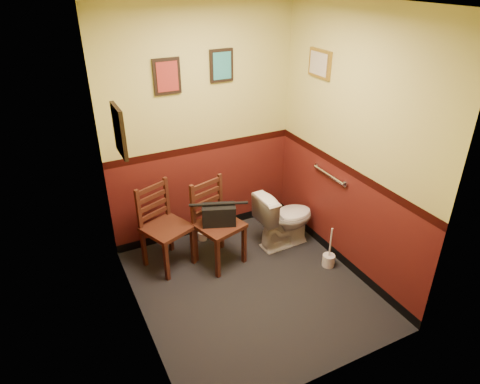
% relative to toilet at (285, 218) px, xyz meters
% --- Properties ---
extents(floor, '(2.20, 2.40, 0.00)m').
position_rel_toilet_xyz_m(floor, '(-0.72, -0.53, -0.34)').
color(floor, black).
rests_on(floor, ground).
extents(ceiling, '(2.20, 2.40, 0.00)m').
position_rel_toilet_xyz_m(ceiling, '(-0.72, -0.53, 2.36)').
color(ceiling, silver).
rests_on(ceiling, ground).
extents(wall_back, '(2.20, 0.00, 2.70)m').
position_rel_toilet_xyz_m(wall_back, '(-0.72, 0.67, 1.01)').
color(wall_back, '#521712').
rests_on(wall_back, ground).
extents(wall_front, '(2.20, 0.00, 2.70)m').
position_rel_toilet_xyz_m(wall_front, '(-0.72, -1.73, 1.01)').
color(wall_front, '#521712').
rests_on(wall_front, ground).
extents(wall_left, '(0.00, 2.40, 2.70)m').
position_rel_toilet_xyz_m(wall_left, '(-1.82, -0.53, 1.01)').
color(wall_left, '#521712').
rests_on(wall_left, ground).
extents(wall_right, '(0.00, 2.40, 2.70)m').
position_rel_toilet_xyz_m(wall_right, '(0.38, -0.53, 1.01)').
color(wall_right, '#521712').
rests_on(wall_right, ground).
extents(grab_bar, '(0.05, 0.56, 0.06)m').
position_rel_toilet_xyz_m(grab_bar, '(0.35, -0.28, 0.61)').
color(grab_bar, silver).
rests_on(grab_bar, wall_right).
extents(framed_print_back_a, '(0.28, 0.04, 0.36)m').
position_rel_toilet_xyz_m(framed_print_back_a, '(-1.07, 0.65, 1.61)').
color(framed_print_back_a, black).
rests_on(framed_print_back_a, wall_back).
extents(framed_print_back_b, '(0.26, 0.04, 0.34)m').
position_rel_toilet_xyz_m(framed_print_back_b, '(-0.47, 0.65, 1.66)').
color(framed_print_back_b, black).
rests_on(framed_print_back_b, wall_back).
extents(framed_print_left, '(0.04, 0.30, 0.38)m').
position_rel_toilet_xyz_m(framed_print_left, '(-1.80, -0.43, 1.51)').
color(framed_print_left, black).
rests_on(framed_print_left, wall_left).
extents(framed_print_right, '(0.04, 0.34, 0.28)m').
position_rel_toilet_xyz_m(framed_print_right, '(0.36, 0.07, 1.71)').
color(framed_print_right, olive).
rests_on(framed_print_right, wall_right).
extents(toilet, '(0.71, 0.42, 0.69)m').
position_rel_toilet_xyz_m(toilet, '(0.00, 0.00, 0.00)').
color(toilet, white).
rests_on(toilet, floor).
extents(toilet_brush, '(0.14, 0.14, 0.49)m').
position_rel_toilet_xyz_m(toilet_brush, '(0.21, -0.59, -0.26)').
color(toilet_brush, silver).
rests_on(toilet_brush, floor).
extents(chair_left, '(0.57, 0.57, 0.94)m').
position_rel_toilet_xyz_m(chair_left, '(-1.35, 0.26, 0.13)').
color(chair_left, '#4B2216').
rests_on(chair_left, floor).
extents(chair_right, '(0.55, 0.55, 0.95)m').
position_rel_toilet_xyz_m(chair_right, '(-0.83, 0.06, 0.13)').
color(chair_right, '#4B2216').
rests_on(chair_right, floor).
extents(handbag, '(0.39, 0.29, 0.26)m').
position_rel_toilet_xyz_m(handbag, '(-0.82, 0.02, 0.27)').
color(handbag, black).
rests_on(handbag, chair_right).
extents(tp_stack, '(0.23, 0.12, 0.20)m').
position_rel_toilet_xyz_m(tp_stack, '(-0.77, 0.50, -0.26)').
color(tp_stack, silver).
rests_on(tp_stack, floor).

